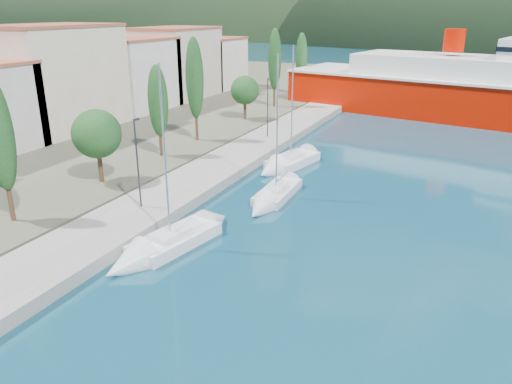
% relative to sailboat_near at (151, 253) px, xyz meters
% --- Properties ---
extents(ground, '(1400.00, 1400.00, 0.00)m').
position_rel_sailboat_near_xyz_m(ground, '(4.91, 109.89, -0.32)').
color(ground, navy).
extents(quay, '(5.00, 88.00, 0.80)m').
position_rel_sailboat_near_xyz_m(quay, '(-4.09, 15.89, 0.08)').
color(quay, gray).
rests_on(quay, ground).
extents(land_strip, '(70.00, 148.00, 0.70)m').
position_rel_sailboat_near_xyz_m(land_strip, '(-42.09, 25.89, 0.03)').
color(land_strip, '#565644').
rests_on(land_strip, ground).
extents(town_buildings, '(9.20, 69.20, 11.30)m').
position_rel_sailboat_near_xyz_m(town_buildings, '(-27.09, 26.79, 5.25)').
color(town_buildings, beige).
rests_on(town_buildings, land_strip).
extents(tree_row, '(3.76, 65.28, 10.47)m').
position_rel_sailboat_near_xyz_m(tree_row, '(-10.31, 20.70, 5.39)').
color(tree_row, '#47301E').
rests_on(tree_row, land_strip).
extents(lamp_posts, '(0.15, 43.75, 6.06)m').
position_rel_sailboat_near_xyz_m(lamp_posts, '(-4.09, 4.90, 3.77)').
color(lamp_posts, '#2D2D33').
rests_on(lamp_posts, quay).
extents(sailboat_near, '(3.98, 8.53, 11.80)m').
position_rel_sailboat_near_xyz_m(sailboat_near, '(0.00, 0.00, 0.00)').
color(sailboat_near, silver).
rests_on(sailboat_near, ground).
extents(sailboat_mid, '(2.34, 8.02, 11.45)m').
position_rel_sailboat_near_xyz_m(sailboat_mid, '(2.92, 10.50, -0.03)').
color(sailboat_mid, silver).
rests_on(sailboat_mid, ground).
extents(sailboat_far, '(4.13, 8.27, 11.64)m').
position_rel_sailboat_near_xyz_m(sailboat_far, '(0.62, 18.75, 0.01)').
color(sailboat_far, silver).
rests_on(sailboat_far, ground).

